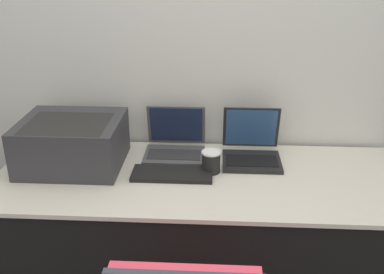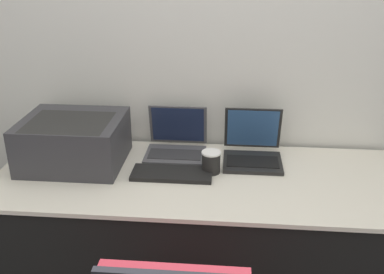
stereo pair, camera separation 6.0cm
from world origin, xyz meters
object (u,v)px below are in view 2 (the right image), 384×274
Objects in this scene: coffee_cup at (211,162)px; external_keyboard at (172,174)px; laptop_left at (176,144)px; laptop_right at (252,149)px; printer at (73,140)px.

external_keyboard is at bearing -163.86° from coffee_cup.
laptop_left is 0.81× the size of external_keyboard.
laptop_left is 1.03× the size of laptop_right.
printer is 4.50× the size of coffee_cup.
printer is 1.58× the size of laptop_left.
laptop_left is 0.27m from coffee_cup.
printer is 1.27× the size of external_keyboard.
coffee_cup is (0.18, 0.05, 0.04)m from external_keyboard.
external_keyboard is at bearing -87.93° from laptop_left.
laptop_right reaches higher than external_keyboard.
laptop_right is 0.43m from external_keyboard.
printer is 0.88m from laptop_right.
printer reaches higher than external_keyboard.
printer is at bearing 169.22° from external_keyboard.
laptop_left is 0.25m from external_keyboard.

